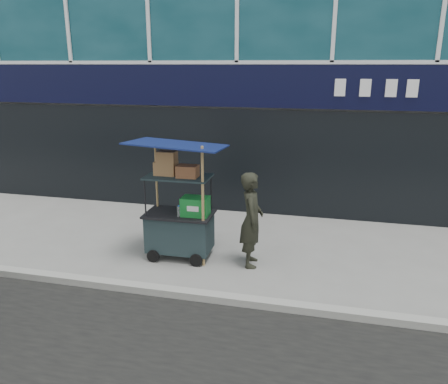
# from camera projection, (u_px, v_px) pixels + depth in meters

# --- Properties ---
(ground) EXTENTS (80.00, 80.00, 0.00)m
(ground) POSITION_uv_depth(u_px,v_px,m) (184.00, 290.00, 6.76)
(ground) COLOR slate
(ground) RESTS_ON ground
(curb) EXTENTS (80.00, 0.18, 0.12)m
(curb) POSITION_uv_depth(u_px,v_px,m) (179.00, 293.00, 6.55)
(curb) COLOR gray
(curb) RESTS_ON ground
(vendor_cart) EXTENTS (1.61, 1.14, 2.15)m
(vendor_cart) POSITION_uv_depth(u_px,v_px,m) (180.00, 217.00, 7.74)
(vendor_cart) COLOR black
(vendor_cart) RESTS_ON ground
(vendor_man) EXTENTS (0.49, 0.66, 1.65)m
(vendor_man) POSITION_uv_depth(u_px,v_px,m) (252.00, 220.00, 7.41)
(vendor_man) COLOR black
(vendor_man) RESTS_ON ground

